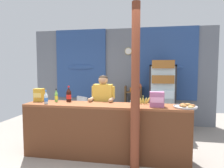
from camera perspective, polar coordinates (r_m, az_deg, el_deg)
name	(u,v)px	position (r m, az deg, el deg)	size (l,w,h in m)	color
ground_plane	(110,142)	(4.63, -0.69, -16.11)	(7.09, 7.09, 0.00)	gray
back_wall_curtained	(121,75)	(5.99, 2.53, 2.66)	(5.32, 0.22, 2.77)	slate
stall_counter	(104,127)	(3.66, -2.39, -11.93)	(2.95, 0.55, 0.98)	brown
timber_post	(135,92)	(3.16, 6.61, -2.26)	(0.17, 0.14, 2.63)	brown
drink_fridge	(162,93)	(5.36, 13.91, -2.43)	(0.65, 0.68, 1.82)	#232328
bottle_shelf_rack	(133,105)	(5.76, 6.00, -5.91)	(0.48, 0.28, 1.13)	brown
plastic_lawn_chair	(78,111)	(5.54, -9.48, -7.41)	(0.61, 0.61, 0.86)	silver
shopkeeper	(103,102)	(4.14, -2.52, -5.23)	(0.49, 0.42, 1.48)	#28282D
soda_bottle_cola	(69,95)	(4.04, -12.12, -3.03)	(0.10, 0.10, 0.31)	black
soda_bottle_lime_soda	(56,96)	(4.09, -15.46, -3.32)	(0.06, 0.06, 0.26)	#75C64C
soda_bottle_water	(46,98)	(3.91, -18.11, -3.77)	(0.07, 0.07, 0.25)	silver
snack_box_choco_powder	(39,95)	(4.24, -19.87, -2.91)	(0.18, 0.14, 0.25)	gold
snack_box_wafer	(157,99)	(3.50, 12.53, -4.24)	(0.24, 0.16, 0.26)	#B76699
pastry_tray	(186,106)	(3.58, 20.04, -5.95)	(0.39, 0.39, 0.07)	#BCBCC1
banana_bunch	(143,101)	(3.75, 8.78, -4.63)	(0.28, 0.06, 0.16)	#CCC14C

